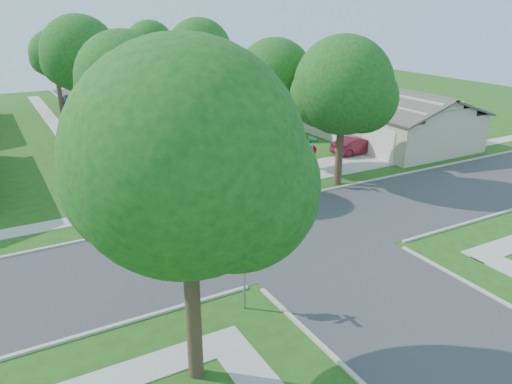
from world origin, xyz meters
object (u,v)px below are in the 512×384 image
at_px(tree_e_near, 275,81).
at_px(tree_w_far, 55,56).
at_px(house_ne_far, 268,89).
at_px(car_curb_east, 130,107).
at_px(tree_w_mid, 81,57).
at_px(stop_sign_ne, 312,153).
at_px(car_curb_west, 70,100).
at_px(house_ne_near, 383,121).
at_px(stop_sign_sw, 244,257).
at_px(tree_w_near, 126,84).
at_px(tree_e_mid, 200,55).
at_px(tree_sw_corner, 188,169).
at_px(tree_ne_corner, 344,90).
at_px(tree_e_far, 151,47).
at_px(car_driveway, 357,145).

xyz_separation_m(tree_e_near, tree_w_far, (-9.40, 25.00, -0.14)).
distance_m(house_ne_far, car_curb_east, 14.93).
bearing_deg(tree_w_mid, tree_w_far, 90.05).
xyz_separation_m(stop_sign_ne, car_curb_east, (-3.50, 26.11, -1.35)).
bearing_deg(tree_w_far, car_curb_west, 71.48).
xyz_separation_m(house_ne_near, house_ne_far, (0.00, 18.00, 0.00)).
xyz_separation_m(stop_sign_sw, tree_w_near, (0.06, 13.71, 4.08)).
xyz_separation_m(stop_sign_sw, car_curb_east, (5.90, 35.51, -1.35)).
bearing_deg(tree_w_near, car_curb_east, 75.00).
bearing_deg(stop_sign_sw, tree_e_near, 55.41).
relative_size(tree_e_near, tree_e_mid, 0.90).
xyz_separation_m(house_ne_near, car_curb_west, (-19.19, 27.34, -0.94)).
distance_m(stop_sign_sw, stop_sign_ne, 13.29).
distance_m(tree_e_near, tree_w_near, 9.41).
bearing_deg(tree_e_mid, tree_w_far, 125.90).
distance_m(tree_e_near, tree_w_far, 26.71).
xyz_separation_m(tree_sw_corner, car_curb_east, (8.64, 37.81, -5.58)).
distance_m(tree_w_mid, tree_ne_corner, 20.10).
bearing_deg(tree_w_near, tree_e_far, 69.40).
relative_size(tree_e_near, tree_w_near, 0.92).
height_order(stop_sign_ne, house_ne_far, house_ne_far).
bearing_deg(tree_w_near, house_ne_near, 5.51).
bearing_deg(tree_w_mid, tree_ne_corner, -56.78).
relative_size(tree_e_near, car_curb_west, 2.08).
relative_size(house_ne_near, house_ne_far, 1.00).
relative_size(tree_e_far, house_ne_far, 0.64).
relative_size(tree_e_mid, house_ne_near, 0.68).
height_order(stop_sign_sw, tree_e_mid, tree_e_mid).
bearing_deg(tree_e_far, house_ne_near, -63.97).
relative_size(tree_w_mid, car_driveway, 2.49).
relative_size(tree_e_far, car_driveway, 2.27).
relative_size(stop_sign_sw, car_curb_west, 0.75).
relative_size(tree_e_far, tree_ne_corner, 1.01).
xyz_separation_m(car_driveway, car_curb_east, (-10.30, 22.11, 0.05)).
height_order(stop_sign_sw, tree_w_near, tree_w_near).
relative_size(stop_sign_sw, tree_w_near, 0.33).
distance_m(tree_w_near, tree_w_mid, 12.01).
bearing_deg(tree_e_mid, car_driveway, -61.28).
relative_size(tree_w_far, tree_sw_corner, 0.84).
height_order(tree_e_far, house_ne_near, tree_e_far).
bearing_deg(house_ne_far, stop_sign_sw, -121.55).
relative_size(tree_e_far, car_curb_west, 2.19).
relative_size(tree_w_near, car_curb_east, 2.23).
bearing_deg(tree_e_far, stop_sign_sw, -103.73).
bearing_deg(tree_e_mid, tree_sw_corner, -113.53).
xyz_separation_m(tree_e_mid, house_ne_far, (11.23, 7.99, -4.74)).
bearing_deg(tree_w_near, tree_w_mid, 89.98).
bearing_deg(tree_w_mid, car_curb_west, 85.25).
bearing_deg(tree_w_near, stop_sign_ne, -24.74).
xyz_separation_m(tree_e_near, house_ne_far, (11.24, 19.99, -4.13)).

